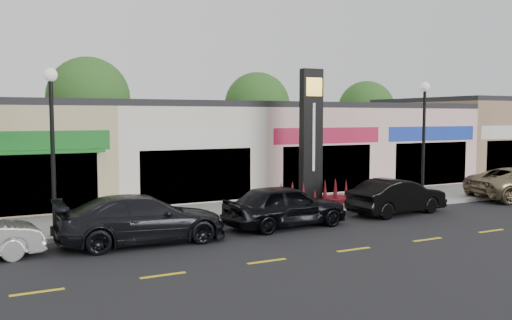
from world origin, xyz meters
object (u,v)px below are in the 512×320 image
Objects in this scene: lamp_west_near at (52,134)px; car_black_sedan at (285,206)px; lamp_east_near at (424,129)px; car_black_conv at (397,196)px; car_dark_sedan at (143,219)px; pylon_sign at (311,157)px.

lamp_west_near is 1.17× the size of car_black_sedan.
lamp_east_near reaches higher than car_black_conv.
car_black_conv is (13.31, -1.36, -2.74)m from lamp_west_near.
lamp_east_near is at bearing 0.00° from lamp_west_near.
car_black_sedan reaches higher than car_dark_sedan.
pylon_sign is at bearing 8.77° from lamp_west_near.
car_black_sedan is at bearing -87.15° from car_dark_sedan.
car_dark_sedan is (-8.53, -3.48, -1.49)m from pylon_sign.
lamp_east_near is 1.02× the size of car_dark_sedan.
lamp_west_near is at bearing 180.00° from lamp_east_near.
car_black_conv is (-2.69, -1.36, -2.74)m from lamp_east_near.
car_black_sedan is at bearing 86.09° from car_black_conv.
car_dark_sedan is at bearing 85.63° from car_black_conv.
lamp_west_near is 0.91× the size of pylon_sign.
pylon_sign is 9.34m from car_dark_sedan.
lamp_east_near is 4.07m from car_black_conv.
car_black_sedan reaches higher than car_black_conv.
lamp_west_near is 16.00m from lamp_east_near.
lamp_east_near reaches higher than car_dark_sedan.
pylon_sign is 4.13m from car_black_conv.
lamp_east_near reaches higher than car_black_sedan.
lamp_west_near is at bearing -171.23° from pylon_sign.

